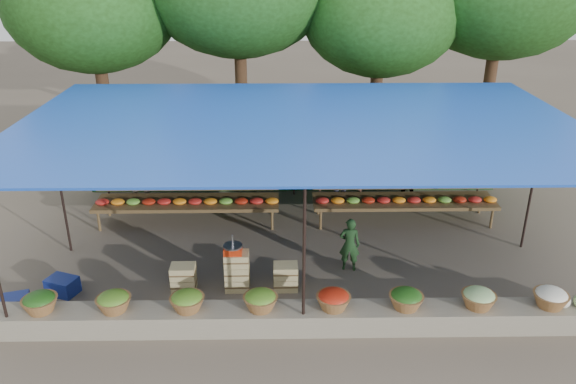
{
  "coord_description": "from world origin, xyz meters",
  "views": [
    {
      "loc": [
        -0.37,
        -10.49,
        5.84
      ],
      "look_at": [
        -0.2,
        0.2,
        1.23
      ],
      "focal_mm": 35.0,
      "sensor_mm": 36.0,
      "label": 1
    }
  ],
  "objects_px": {
    "weighing_scale": "(233,249)",
    "vendor_seated": "(350,244)",
    "blue_crate_back": "(63,286)",
    "blue_crate_front": "(15,304)",
    "crate_counter": "(236,275)"
  },
  "relations": [
    {
      "from": "vendor_seated",
      "to": "blue_crate_front",
      "type": "relative_size",
      "value": 2.26
    },
    {
      "from": "vendor_seated",
      "to": "blue_crate_back",
      "type": "height_order",
      "value": "vendor_seated"
    },
    {
      "from": "weighing_scale",
      "to": "blue_crate_back",
      "type": "relative_size",
      "value": 0.71
    },
    {
      "from": "crate_counter",
      "to": "blue_crate_back",
      "type": "relative_size",
      "value": 4.46
    },
    {
      "from": "blue_crate_front",
      "to": "blue_crate_back",
      "type": "relative_size",
      "value": 0.93
    },
    {
      "from": "crate_counter",
      "to": "blue_crate_back",
      "type": "height_order",
      "value": "crate_counter"
    },
    {
      "from": "blue_crate_back",
      "to": "weighing_scale",
      "type": "bearing_deg",
      "value": 22.85
    },
    {
      "from": "blue_crate_front",
      "to": "vendor_seated",
      "type": "bearing_deg",
      "value": -4.2
    },
    {
      "from": "crate_counter",
      "to": "vendor_seated",
      "type": "height_order",
      "value": "vendor_seated"
    },
    {
      "from": "weighing_scale",
      "to": "blue_crate_front",
      "type": "height_order",
      "value": "weighing_scale"
    },
    {
      "from": "crate_counter",
      "to": "vendor_seated",
      "type": "distance_m",
      "value": 2.31
    },
    {
      "from": "weighing_scale",
      "to": "blue_crate_front",
      "type": "distance_m",
      "value": 3.93
    },
    {
      "from": "vendor_seated",
      "to": "blue_crate_back",
      "type": "distance_m",
      "value": 5.45
    },
    {
      "from": "weighing_scale",
      "to": "vendor_seated",
      "type": "relative_size",
      "value": 0.33
    },
    {
      "from": "crate_counter",
      "to": "vendor_seated",
      "type": "relative_size",
      "value": 2.12
    }
  ]
}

